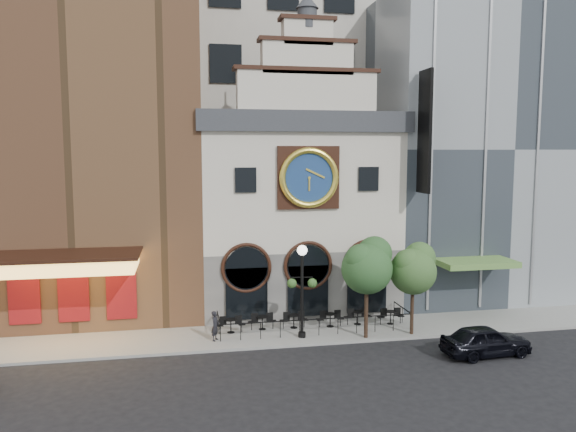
# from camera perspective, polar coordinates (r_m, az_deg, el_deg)

# --- Properties ---
(ground) EXTENTS (120.00, 120.00, 0.00)m
(ground) POSITION_cam_1_polar(r_m,az_deg,el_deg) (29.98, 3.72, -12.99)
(ground) COLOR black
(ground) RESTS_ON ground
(sidewalk) EXTENTS (44.00, 5.00, 0.15)m
(sidewalk) POSITION_cam_1_polar(r_m,az_deg,el_deg) (32.26, 2.59, -11.42)
(sidewalk) COLOR gray
(sidewalk) RESTS_ON ground
(clock_building) EXTENTS (12.60, 8.78, 18.65)m
(clock_building) POSITION_cam_1_polar(r_m,az_deg,el_deg) (36.05, 0.69, 1.23)
(clock_building) COLOR #605E5B
(clock_building) RESTS_ON ground
(theater_building) EXTENTS (14.00, 15.60, 25.00)m
(theater_building) POSITION_cam_1_polar(r_m,az_deg,el_deg) (37.86, -19.97, 10.06)
(theater_building) COLOR brown
(theater_building) RESTS_ON ground
(retail_building) EXTENTS (14.00, 14.40, 20.00)m
(retail_building) POSITION_cam_1_polar(r_m,az_deg,el_deg) (42.42, 17.67, 6.39)
(retail_building) COLOR gray
(retail_building) RESTS_ON ground
(office_tower) EXTENTS (20.00, 16.00, 40.00)m
(office_tower) POSITION_cam_1_polar(r_m,az_deg,el_deg) (48.92, -2.27, 18.29)
(office_tower) COLOR #B9B2A7
(office_tower) RESTS_ON ground
(cafe_railing) EXTENTS (10.60, 2.60, 0.90)m
(cafe_railing) POSITION_cam_1_polar(r_m,az_deg,el_deg) (32.10, 2.60, -10.53)
(cafe_railing) COLOR black
(cafe_railing) RESTS_ON sidewalk
(bistro_0) EXTENTS (1.58, 0.68, 0.90)m
(bistro_0) POSITION_cam_1_polar(r_m,az_deg,el_deg) (31.42, -5.83, -10.91)
(bistro_0) COLOR black
(bistro_0) RESTS_ON sidewalk
(bistro_1) EXTENTS (1.58, 0.68, 0.90)m
(bistro_1) POSITION_cam_1_polar(r_m,az_deg,el_deg) (31.84, -2.63, -10.64)
(bistro_1) COLOR black
(bistro_1) RESTS_ON sidewalk
(bistro_2) EXTENTS (1.58, 0.68, 0.90)m
(bistro_2) POSITION_cam_1_polar(r_m,az_deg,el_deg) (32.08, 0.60, -10.51)
(bistro_2) COLOR black
(bistro_2) RESTS_ON sidewalk
(bistro_3) EXTENTS (1.58, 0.68, 0.90)m
(bistro_3) POSITION_cam_1_polar(r_m,az_deg,el_deg) (32.38, 4.31, -10.36)
(bistro_3) COLOR black
(bistro_3) RESTS_ON sidewalk
(bistro_4) EXTENTS (1.58, 0.68, 0.90)m
(bistro_4) POSITION_cam_1_polar(r_m,az_deg,el_deg) (32.94, 7.09, -10.10)
(bistro_4) COLOR black
(bistro_4) RESTS_ON sidewalk
(bistro_5) EXTENTS (1.58, 0.68, 0.90)m
(bistro_5) POSITION_cam_1_polar(r_m,az_deg,el_deg) (33.29, 10.37, -9.98)
(bistro_5) COLOR black
(bistro_5) RESTS_ON sidewalk
(car_right) EXTENTS (4.57, 2.10, 1.52)m
(car_right) POSITION_cam_1_polar(r_m,az_deg,el_deg) (29.95, 19.46, -11.84)
(car_right) COLOR black
(car_right) RESTS_ON ground
(pedestrian) EXTENTS (0.60, 0.69, 1.58)m
(pedestrian) POSITION_cam_1_polar(r_m,az_deg,el_deg) (30.22, -7.41, -11.00)
(pedestrian) COLOR black
(pedestrian) RESTS_ON sidewalk
(lamppost) EXTENTS (1.59, 0.65, 4.99)m
(lamppost) POSITION_cam_1_polar(r_m,az_deg,el_deg) (29.87, 1.44, -6.58)
(lamppost) COLOR black
(lamppost) RESTS_ON sidewalk
(tree_left) EXTENTS (2.81, 2.70, 5.41)m
(tree_left) POSITION_cam_1_polar(r_m,az_deg,el_deg) (29.97, 8.09, -4.88)
(tree_left) COLOR #382619
(tree_left) RESTS_ON sidewalk
(tree_right) EXTENTS (2.60, 2.51, 5.01)m
(tree_right) POSITION_cam_1_polar(r_m,az_deg,el_deg) (31.06, 12.65, -5.12)
(tree_right) COLOR #382619
(tree_right) RESTS_ON sidewalk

